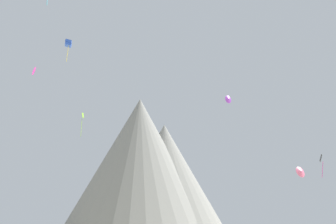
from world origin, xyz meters
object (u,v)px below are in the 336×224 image
at_px(kite_lime_mid, 82,120).
at_px(kite_rainbow_low, 301,172).
at_px(kite_blue_high, 68,43).
at_px(kite_magenta_high, 34,71).
at_px(kite_violet_high, 229,99).
at_px(kite_black_low, 321,160).
at_px(rock_massif, 149,171).

relative_size(kite_lime_mid, kite_rainbow_low, 3.08).
bearing_deg(kite_rainbow_low, kite_lime_mid, 113.78).
xyz_separation_m(kite_lime_mid, kite_blue_high, (-3.78, -3.18, 16.63)).
bearing_deg(kite_magenta_high, kite_violet_high, 70.65).
bearing_deg(kite_blue_high, kite_rainbow_low, 45.52).
height_order(kite_violet_high, kite_lime_mid, kite_violet_high).
distance_m(kite_lime_mid, kite_black_low, 48.88).
relative_size(kite_violet_high, kite_lime_mid, 0.31).
relative_size(kite_blue_high, kite_rainbow_low, 2.89).
relative_size(kite_violet_high, kite_blue_high, 0.33).
height_order(rock_massif, kite_blue_high, rock_massif).
bearing_deg(kite_rainbow_low, kite_black_low, 28.57).
xyz_separation_m(kite_magenta_high, kite_black_low, (54.67, -20.30, -22.56)).
relative_size(rock_massif, kite_rainbow_low, 37.82).
distance_m(kite_magenta_high, kite_rainbow_low, 61.44).
bearing_deg(kite_rainbow_low, kite_blue_high, 119.74).
distance_m(kite_magenta_high, kite_black_low, 62.53).
height_order(kite_lime_mid, kite_rainbow_low, kite_lime_mid).
xyz_separation_m(kite_violet_high, kite_black_low, (12.86, -10.90, -14.29)).
xyz_separation_m(kite_blue_high, kite_rainbow_low, (37.49, -28.61, -31.74)).
bearing_deg(kite_magenta_high, kite_black_low, 62.95).
bearing_deg(kite_violet_high, rock_massif, 73.42).
relative_size(kite_lime_mid, kite_blue_high, 1.07).
xyz_separation_m(kite_blue_high, kite_black_low, (46.98, -16.70, -27.93)).
distance_m(kite_violet_high, kite_magenta_high, 43.65).
xyz_separation_m(rock_massif, kite_black_low, (25.13, -73.72, -8.20)).
height_order(rock_massif, kite_violet_high, rock_massif).
bearing_deg(kite_black_low, rock_massif, -83.22).
bearing_deg(kite_magenta_high, kite_rainbow_low, 47.84).
height_order(kite_violet_high, kite_black_low, kite_violet_high).
distance_m(rock_massif, kite_black_low, 78.31).
distance_m(rock_massif, kite_blue_high, 64.17).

